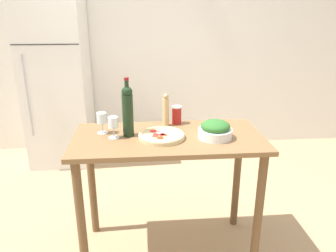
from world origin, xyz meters
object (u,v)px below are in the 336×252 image
(wine_glass_far, at_px, (102,119))
(wine_bottle, at_px, (128,110))
(refrigerator, at_px, (57,80))
(wine_glass_near, at_px, (113,124))
(salt_canister, at_px, (177,115))
(pepper_mill, at_px, (166,110))
(salad_bowl, at_px, (215,130))
(homemade_pizza, at_px, (162,136))

(wine_glass_far, bearing_deg, wine_bottle, -19.25)
(refrigerator, xyz_separation_m, wine_bottle, (0.83, -1.62, 0.13))
(wine_glass_near, relative_size, salt_canister, 1.09)
(salt_canister, bearing_deg, refrigerator, 129.69)
(refrigerator, bearing_deg, wine_glass_near, -66.22)
(refrigerator, height_order, wine_bottle, refrigerator)
(wine_glass_far, bearing_deg, salt_canister, 16.58)
(pepper_mill, bearing_deg, salad_bowl, -41.89)
(wine_glass_near, xyz_separation_m, wine_glass_far, (-0.08, 0.10, 0.00))
(wine_glass_near, xyz_separation_m, homemade_pizza, (0.31, -0.03, -0.08))
(refrigerator, distance_m, salt_canister, 1.83)
(refrigerator, bearing_deg, salad_bowl, -51.00)
(wine_glass_far, height_order, salad_bowl, wine_glass_far)
(wine_glass_near, distance_m, salad_bowl, 0.66)
(wine_bottle, distance_m, salt_canister, 0.42)
(wine_glass_near, xyz_separation_m, salt_canister, (0.44, 0.25, -0.03))
(wine_bottle, bearing_deg, wine_glass_far, 160.75)
(wine_glass_near, distance_m, pepper_mill, 0.42)
(salt_canister, bearing_deg, salad_bowl, -54.42)
(wine_glass_far, bearing_deg, pepper_mill, 15.30)
(wine_glass_near, height_order, salt_canister, wine_glass_near)
(salt_canister, bearing_deg, wine_glass_far, -163.42)
(salad_bowl, height_order, salt_canister, salt_canister)
(wine_glass_near, bearing_deg, salad_bowl, -4.26)
(refrigerator, relative_size, wine_glass_near, 13.21)
(wine_glass_near, bearing_deg, pepper_mill, 31.80)
(salad_bowl, height_order, homemade_pizza, salad_bowl)
(wine_bottle, relative_size, pepper_mill, 1.66)
(wine_bottle, height_order, wine_glass_near, wine_bottle)
(homemade_pizza, bearing_deg, refrigerator, 121.63)
(refrigerator, bearing_deg, wine_bottle, -63.02)
(wine_glass_near, bearing_deg, wine_bottle, 22.12)
(wine_glass_far, xyz_separation_m, salad_bowl, (0.74, -0.15, -0.05))
(refrigerator, distance_m, salad_bowl, 2.20)
(refrigerator, height_order, salt_canister, refrigerator)
(wine_glass_near, bearing_deg, salt_canister, 30.26)
(wine_glass_far, distance_m, pepper_mill, 0.45)
(wine_glass_near, relative_size, salad_bowl, 0.65)
(refrigerator, relative_size, wine_bottle, 4.88)
(wine_glass_far, xyz_separation_m, homemade_pizza, (0.39, -0.13, -0.08))
(wine_glass_far, relative_size, salt_canister, 1.09)
(refrigerator, distance_m, wine_glass_near, 1.82)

